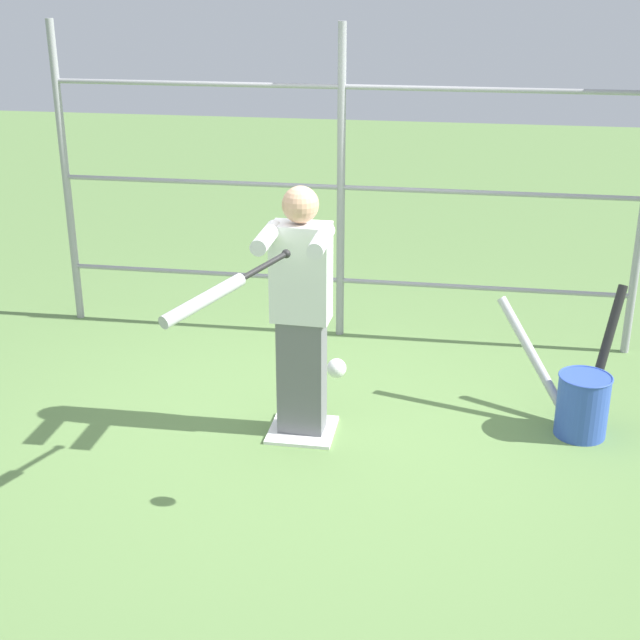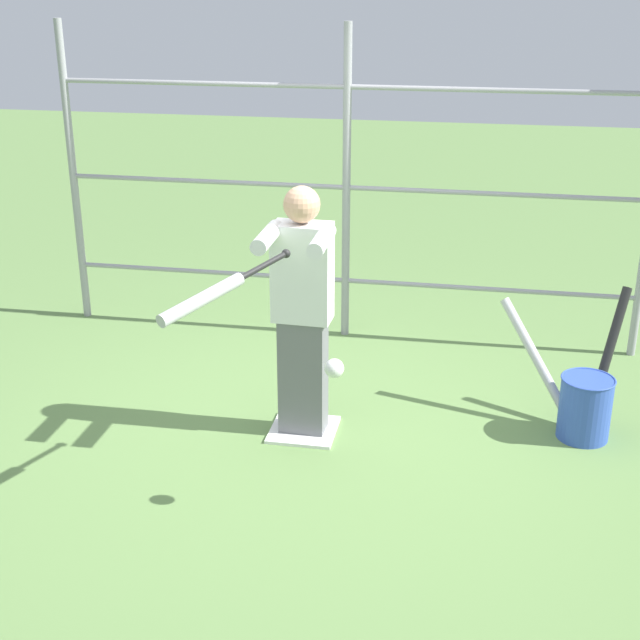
# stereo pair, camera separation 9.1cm
# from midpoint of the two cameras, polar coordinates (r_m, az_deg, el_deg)

# --- Properties ---
(ground_plane) EXTENTS (24.00, 24.00, 0.00)m
(ground_plane) POSITION_cam_midpoint_polar(r_m,az_deg,el_deg) (5.54, -0.58, -7.13)
(ground_plane) COLOR #608447
(home_plate) EXTENTS (0.40, 0.40, 0.02)m
(home_plate) POSITION_cam_midpoint_polar(r_m,az_deg,el_deg) (5.54, -0.58, -7.04)
(home_plate) COLOR white
(home_plate) RESTS_ON ground
(fence_backstop) EXTENTS (4.35, 0.06, 2.33)m
(fence_backstop) POSITION_cam_midpoint_polar(r_m,az_deg,el_deg) (6.61, 2.10, 8.47)
(fence_backstop) COLOR #939399
(fence_backstop) RESTS_ON ground
(batter) EXTENTS (0.40, 0.52, 1.54)m
(batter) POSITION_cam_midpoint_polar(r_m,az_deg,el_deg) (5.18, -0.65, 0.89)
(batter) COLOR slate
(batter) RESTS_ON ground
(baseball_bat_swinging) EXTENTS (0.47, 0.80, 0.17)m
(baseball_bat_swinging) POSITION_cam_midpoint_polar(r_m,az_deg,el_deg) (4.32, -6.26, 1.72)
(baseball_bat_swinging) COLOR black
(softball_in_flight) EXTENTS (0.10, 0.10, 0.10)m
(softball_in_flight) POSITION_cam_midpoint_polar(r_m,az_deg,el_deg) (4.34, 1.53, -3.11)
(softball_in_flight) COLOR white
(bat_bucket) EXTENTS (0.81, 0.60, 0.85)m
(bat_bucket) POSITION_cam_midpoint_polar(r_m,az_deg,el_deg) (5.64, 16.94, -4.96)
(bat_bucket) COLOR #3351B2
(bat_bucket) RESTS_ON ground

